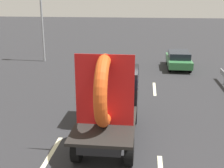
# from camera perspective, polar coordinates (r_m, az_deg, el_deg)

# --- Properties ---
(ground_plane) EXTENTS (120.00, 120.00, 0.00)m
(ground_plane) POSITION_cam_1_polar(r_m,az_deg,el_deg) (11.95, -0.71, -9.26)
(ground_plane) COLOR #28282B
(flatbed_truck) EXTENTS (2.02, 5.09, 3.48)m
(flatbed_truck) POSITION_cam_1_polar(r_m,az_deg,el_deg) (11.32, -0.23, -1.88)
(flatbed_truck) COLOR black
(flatbed_truck) RESTS_ON ground_plane
(distant_sedan) EXTENTS (1.63, 3.81, 1.24)m
(distant_sedan) POSITION_cam_1_polar(r_m,az_deg,el_deg) (22.45, 12.65, 4.66)
(distant_sedan) COLOR black
(distant_sedan) RESTS_ON ground_plane
(traffic_light) EXTENTS (0.42, 0.36, 6.76)m
(traffic_light) POSITION_cam_1_polar(r_m,az_deg,el_deg) (24.45, -13.46, 14.27)
(traffic_light) COLOR gray
(traffic_light) RESTS_ON ground_plane
(lane_dash_left_near) EXTENTS (0.16, 2.91, 0.01)m
(lane_dash_left_near) POSITION_cam_1_polar(r_m,az_deg,el_deg) (10.48, -12.06, -13.65)
(lane_dash_left_near) COLOR beige
(lane_dash_left_near) RESTS_ON ground_plane
(lane_dash_left_far) EXTENTS (0.16, 2.04, 0.01)m
(lane_dash_left_far) POSITION_cam_1_polar(r_m,az_deg,el_deg) (17.56, -4.02, -0.58)
(lane_dash_left_far) COLOR beige
(lane_dash_left_far) RESTS_ON ground_plane
(lane_dash_right_far) EXTENTS (0.16, 2.48, 0.01)m
(lane_dash_right_far) POSITION_cam_1_polar(r_m,az_deg,el_deg) (17.37, 8.15, -0.92)
(lane_dash_right_far) COLOR beige
(lane_dash_right_far) RESTS_ON ground_plane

